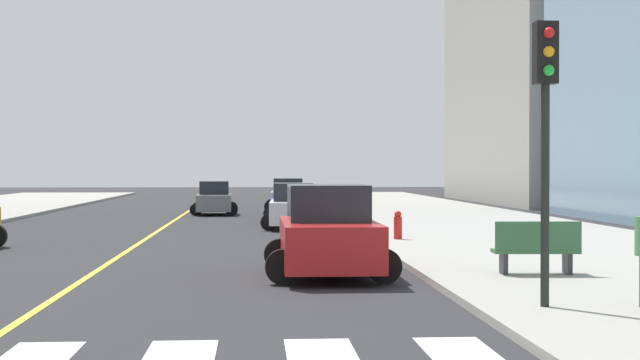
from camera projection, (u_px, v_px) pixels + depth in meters
name	position (u px, v px, depth m)	size (l,w,h in m)	color
sidewalk_kerb_east	(549.00, 247.00, 27.72)	(10.00, 120.00, 0.15)	#9E9B93
lane_divider_paint	(181.00, 216.00, 46.85)	(0.16, 80.00, 0.01)	yellow
parking_garage_concrete	(607.00, 43.00, 65.94)	(18.00, 24.00, 22.00)	#9E9B93
car_gray_nearest	(214.00, 199.00, 48.39)	(2.43, 3.84, 1.70)	slate
car_silver_second	(288.00, 196.00, 51.67)	(2.64, 4.13, 1.81)	#B7B7BC
car_blue_third	(290.00, 204.00, 42.26)	(2.36, 3.75, 1.67)	#2D479E
car_white_fourth	(294.00, 207.00, 37.28)	(2.61, 4.07, 1.79)	silver
car_red_fifth	(328.00, 234.00, 20.95)	(2.81, 4.51, 2.01)	red
traffic_light_near_corner	(546.00, 106.00, 15.30)	(0.36, 0.41, 4.59)	black
park_bench	(536.00, 249.00, 20.00)	(1.83, 0.66, 1.12)	#33603D
fire_hydrant	(398.00, 225.00, 29.86)	(0.26, 0.26, 0.89)	red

